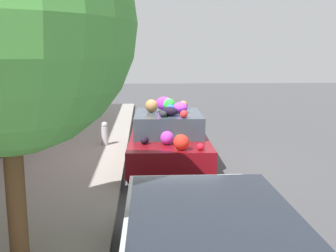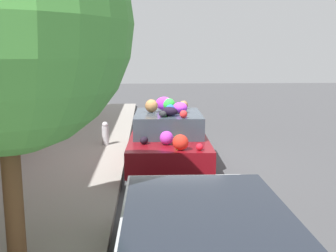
# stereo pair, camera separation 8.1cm
# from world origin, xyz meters

# --- Properties ---
(ground_plane) EXTENTS (60.00, 60.00, 0.00)m
(ground_plane) POSITION_xyz_m (0.00, 0.00, 0.00)
(ground_plane) COLOR #424244
(sidewalk_curb) EXTENTS (24.00, 3.20, 0.15)m
(sidewalk_curb) POSITION_xyz_m (0.00, 2.70, 0.07)
(sidewalk_curb) COLOR gray
(sidewalk_curb) RESTS_ON ground
(street_tree) EXTENTS (3.11, 3.11, 4.55)m
(street_tree) POSITION_xyz_m (-4.95, 2.23, 3.14)
(street_tree) COLOR brown
(street_tree) RESTS_ON sidewalk_curb
(fire_hydrant) EXTENTS (0.20, 0.20, 0.70)m
(fire_hydrant) POSITION_xyz_m (1.78, 1.76, 0.49)
(fire_hydrant) COLOR #B2B2B7
(fire_hydrant) RESTS_ON sidewalk_curb
(art_car) EXTENTS (4.47, 2.00, 1.73)m
(art_car) POSITION_xyz_m (-0.05, -0.01, 0.74)
(art_car) COLOR maroon
(art_car) RESTS_ON ground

